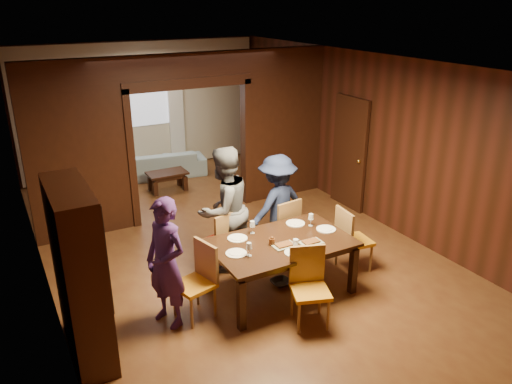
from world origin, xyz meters
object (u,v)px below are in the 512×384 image
sofa (161,164)px  chair_right (355,239)px  coffee_table (168,181)px  chair_far_r (281,227)px  dining_table (280,267)px  person_navy (277,205)px  chair_left (194,283)px  hutch (79,275)px  person_grey (224,210)px  person_purple (166,263)px  chair_near (310,289)px  chair_far_l (218,241)px

sofa → chair_right: (1.14, -5.32, 0.20)m
coffee_table → chair_far_r: size_ratio=0.82×
sofa → dining_table: size_ratio=1.04×
person_navy → chair_left: (-1.78, -0.97, -0.31)m
hutch → person_navy: bearing=18.4°
person_grey → coffee_table: bearing=-114.0°
dining_table → chair_right: 1.27m
person_grey → coffee_table: person_grey is taller
chair_far_r → hutch: hutch is taller
person_purple → dining_table: (1.55, -0.07, -0.44)m
chair_near → hutch: (-2.48, 0.76, 0.52)m
chair_far_l → person_navy: bearing=167.4°
person_grey → chair_far_r: 1.00m
hutch → person_purple: bearing=5.6°
sofa → coffee_table: (-0.19, -0.93, -0.08)m
person_grey → coffee_table: 3.51m
person_purple → coffee_table: person_purple is taller
person_navy → chair_far_r: size_ratio=1.64×
chair_far_l → chair_near: (0.44, -1.70, 0.00)m
person_purple → person_grey: person_grey is taller
sofa → dining_table: 5.33m
chair_left → hutch: (-1.31, -0.05, 0.52)m
person_grey → sofa: person_grey is taller
person_purple → sofa: (1.68, 5.25, -0.54)m
person_navy → sofa: bearing=-97.7°
person_navy → chair_far_r: bearing=71.3°
chair_right → person_navy: bearing=42.3°
sofa → chair_far_l: chair_far_l is taller
dining_table → coffee_table: 4.40m
dining_table → chair_far_r: chair_far_r is taller
chair_left → dining_table: bearing=74.4°
coffee_table → chair_far_r: chair_far_r is taller
sofa → chair_far_r: size_ratio=1.98×
chair_far_l → chair_far_r: (1.03, -0.05, 0.00)m
chair_left → person_navy: bearing=104.3°
chair_left → chair_far_r: bearing=101.0°
chair_far_l → hutch: size_ratio=0.48×
person_grey → person_navy: 0.92m
dining_table → chair_left: bearing=178.8°
person_grey → hutch: hutch is taller
person_grey → chair_far_l: size_ratio=1.91×
dining_table → chair_left: (-1.24, 0.03, 0.10)m
dining_table → coffee_table: bearing=90.8°
chair_far_r → hutch: size_ratio=0.48×
person_grey → chair_near: (0.31, -1.76, -0.44)m
person_grey → dining_table: person_grey is taller
chair_near → hutch: size_ratio=0.48×
chair_right → chair_far_r: 1.13m
chair_left → chair_far_r: (1.76, 0.84, 0.00)m
person_purple → chair_left: person_purple is taller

